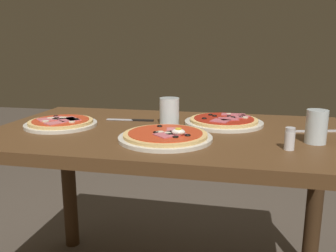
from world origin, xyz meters
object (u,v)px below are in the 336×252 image
Objects in this scene: dining_table at (170,159)px; pizza_foreground at (166,136)px; pizza_across_right at (61,123)px; pizza_across_left at (224,121)px; water_glass_far at (169,113)px; water_glass_near at (316,129)px; salt_shaker at (290,139)px; knife at (133,120)px; fork at (312,131)px.

pizza_foreground is at bearing -83.37° from dining_table.
dining_table is 4.78× the size of pizza_across_right.
dining_table is 0.26m from pizza_across_left.
pizza_across_right is at bearing -163.86° from water_glass_far.
pizza_across_right is at bearing 176.51° from water_glass_near.
water_glass_near is (0.48, -0.08, 0.16)m from dining_table.
pizza_across_left is at bearing 58.13° from pizza_foreground.
pizza_across_left is 1.12× the size of pizza_across_right.
pizza_foreground is 0.38m from salt_shaker.
pizza_foreground is at bearing -14.89° from pizza_across_right.
dining_table is 12.25× the size of water_glass_near.
water_glass_far is 0.53× the size of knife.
knife is (-0.16, 0.04, -0.04)m from water_glass_far.
pizza_foreground is at bearing -54.05° from knife.
water_glass_far is at bearing -167.55° from pizza_across_left.
water_glass_far is at bearing 161.33° from water_glass_near.
pizza_across_left is at bearing 35.47° from dining_table.
salt_shaker is at bearing -32.47° from water_glass_far.
fork is 2.33× the size of salt_shaker.
pizza_across_right is 0.83m from salt_shaker.
knife is at bearing 167.08° from water_glass_far.
knife is 0.65m from salt_shaker.
water_glass_far is (-0.21, -0.05, 0.03)m from pizza_across_left.
pizza_across_left is 4.53× the size of salt_shaker.
water_glass_far is at bearing 16.14° from pizza_across_right.
water_glass_near is at bearing -9.59° from dining_table.
pizza_across_right is 2.61× the size of water_glass_far.
knife is at bearing 162.67° from water_glass_near.
pizza_foreground is 0.24m from water_glass_far.
pizza_across_left is 2.93× the size of water_glass_far.
pizza_across_right is at bearing 165.11° from pizza_foreground.
fork is (0.92, 0.10, -0.01)m from pizza_across_right.
pizza_across_left is at bearing 14.89° from pizza_across_right.
pizza_foreground is 0.45m from pizza_across_right.
fork is 0.27m from salt_shaker.
pizza_across_left is at bearing 123.74° from salt_shaker.
salt_shaker is at bearing -5.01° from pizza_foreground.
pizza_across_right reaches higher than knife.
pizza_across_right is 1.73× the size of fork.
pizza_across_left is at bearing 169.17° from fork.
pizza_across_left and pizza_across_right have the same top height.
water_glass_near reaches higher than pizza_across_left.
dining_table is 0.18m from water_glass_far.
pizza_foreground reaches higher than knife.
pizza_across_right reaches higher than fork.
pizza_foreground reaches higher than fork.
dining_table is 4.23× the size of pizza_foreground.
knife is (0.24, 0.15, -0.01)m from pizza_across_right.
water_glass_far is 0.49m from salt_shaker.
dining_table is at bearing 3.68° from pizza_across_right.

